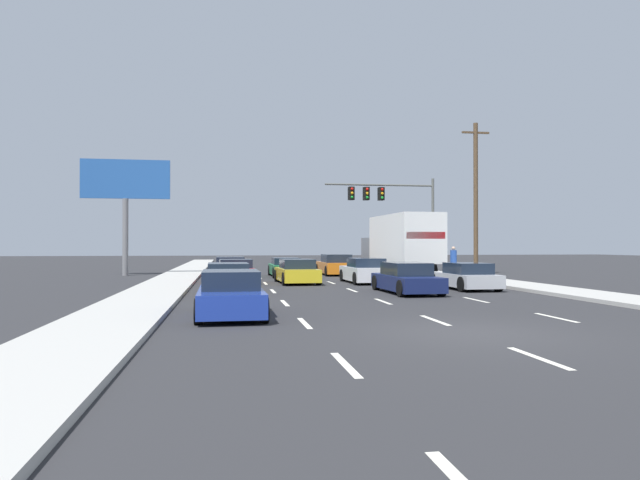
% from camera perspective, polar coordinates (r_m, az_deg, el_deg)
% --- Properties ---
extents(ground_plane, '(140.00, 140.00, 0.00)m').
position_cam_1_polar(ground_plane, '(37.50, -1.05, -3.48)').
color(ground_plane, '#2B2B2D').
extents(sidewalk_right, '(2.41, 80.00, 0.14)m').
position_cam_1_polar(sidewalk_right, '(34.83, 13.58, -3.58)').
color(sidewalk_right, '#B2AFA8').
rests_on(sidewalk_right, ground_plane).
extents(sidewalk_left, '(2.41, 80.00, 0.14)m').
position_cam_1_polar(sidewalk_left, '(32.25, -14.29, -3.82)').
color(sidewalk_left, '#B2AFA8').
rests_on(sidewalk_left, ground_plane).
extents(lane_markings, '(6.94, 57.00, 0.01)m').
position_cam_1_polar(lane_markings, '(32.17, 0.31, -3.97)').
color(lane_markings, silver).
rests_on(lane_markings, ground_plane).
extents(car_maroon, '(2.07, 4.61, 1.22)m').
position_cam_1_polar(car_maroon, '(35.89, -8.94, -2.68)').
color(car_maroon, maroon).
rests_on(car_maroon, ground_plane).
extents(car_red, '(2.05, 4.11, 1.22)m').
position_cam_1_polar(car_red, '(29.85, -8.40, -3.17)').
color(car_red, red).
rests_on(car_red, ground_plane).
extents(car_tan, '(1.96, 4.46, 1.23)m').
position_cam_1_polar(car_tan, '(23.28, -9.12, -3.90)').
color(car_tan, tan).
rests_on(car_tan, ground_plane).
extents(car_blue, '(1.86, 4.21, 1.25)m').
position_cam_1_polar(car_blue, '(15.96, -8.88, -5.42)').
color(car_blue, '#1E389E').
rests_on(car_blue, ground_plane).
extents(car_green, '(1.93, 4.50, 1.16)m').
position_cam_1_polar(car_green, '(35.37, -3.42, -2.77)').
color(car_green, '#196B38').
rests_on(car_green, ground_plane).
extents(car_yellow, '(2.02, 4.24, 1.23)m').
position_cam_1_polar(car_yellow, '(29.17, -2.32, -3.21)').
color(car_yellow, yellow).
rests_on(car_yellow, ground_plane).
extents(car_orange, '(1.99, 4.70, 1.34)m').
position_cam_1_polar(car_orange, '(37.52, 1.56, -2.53)').
color(car_orange, orange).
rests_on(car_orange, ground_plane).
extents(car_white, '(1.95, 4.15, 1.28)m').
position_cam_1_polar(car_white, '(29.51, 4.50, -3.14)').
color(car_white, white).
rests_on(car_white, ground_plane).
extents(car_navy, '(1.91, 4.52, 1.24)m').
position_cam_1_polar(car_navy, '(23.59, 8.59, -3.84)').
color(car_navy, '#141E4C').
rests_on(car_navy, ground_plane).
extents(box_truck, '(2.72, 9.15, 3.69)m').
position_cam_1_polar(box_truck, '(34.54, 7.93, -0.25)').
color(box_truck, white).
rests_on(box_truck, ground_plane).
extents(car_silver, '(1.90, 4.17, 1.17)m').
position_cam_1_polar(car_silver, '(26.14, 14.26, -3.57)').
color(car_silver, '#B7BABF').
rests_on(car_silver, ground_plane).
extents(traffic_signal_mast, '(8.22, 0.69, 6.88)m').
position_cam_1_polar(traffic_signal_mast, '(42.23, 6.42, 3.97)').
color(traffic_signal_mast, '#595B56').
rests_on(traffic_signal_mast, ground_plane).
extents(utility_pole_mid, '(1.80, 0.28, 9.63)m').
position_cam_1_polar(utility_pole_mid, '(37.42, 15.22, 4.12)').
color(utility_pole_mid, brown).
rests_on(utility_pole_mid, ground_plane).
extents(roadside_billboard, '(5.50, 0.36, 7.39)m').
position_cam_1_polar(roadside_billboard, '(38.60, -18.77, 4.73)').
color(roadside_billboard, slate).
rests_on(roadside_billboard, ground_plane).
extents(pedestrian_near_corner, '(0.38, 0.38, 1.72)m').
position_cam_1_polar(pedestrian_near_corner, '(34.73, 13.13, -2.06)').
color(pedestrian_near_corner, '#3F3F42').
rests_on(pedestrian_near_corner, sidewalk_right).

